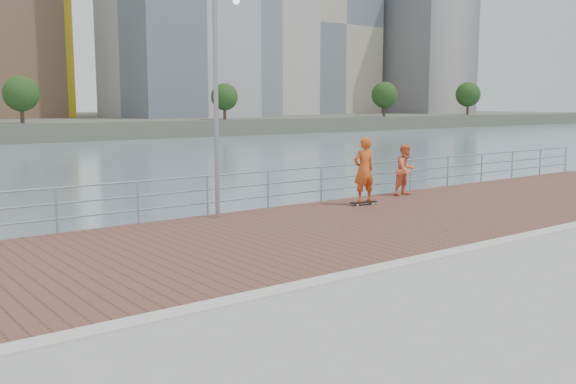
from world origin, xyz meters
TOP-DOWN VIEW (x-y plane):
  - water at (0.00, 0.00)m, footprint 400.00×400.00m
  - brick_lane at (0.00, 3.60)m, footprint 40.00×6.80m
  - curb at (0.00, 0.00)m, footprint 40.00×0.40m
  - guardrail at (0.00, 7.00)m, footprint 39.06×0.06m
  - street_lamp at (1.05, 6.05)m, footprint 0.45×1.32m
  - skateboard at (5.66, 5.65)m, footprint 0.88×0.35m
  - skateboarder at (5.66, 5.65)m, footprint 0.78×0.57m
  - bystander at (8.23, 6.30)m, footprint 0.85×0.68m
  - shoreline_trees at (24.40, 77.00)m, footprint 169.74×5.16m

SIDE VIEW (x-z plane):
  - water at x=0.00m, z-range -2.00..-2.00m
  - brick_lane at x=0.00m, z-range 0.00..0.02m
  - curb at x=0.00m, z-range 0.00..0.06m
  - skateboard at x=5.66m, z-range 0.05..0.15m
  - guardrail at x=0.00m, z-range 0.13..1.25m
  - bystander at x=8.23m, z-range 0.02..1.73m
  - skateboarder at x=5.66m, z-range 0.10..2.08m
  - street_lamp at x=1.05m, z-range 1.31..7.53m
  - shoreline_trees at x=24.40m, z-range 1.02..7.89m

